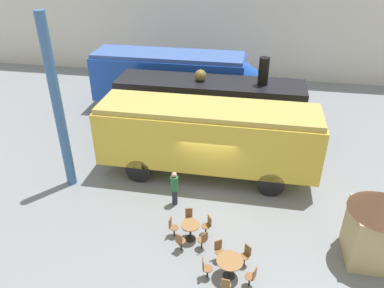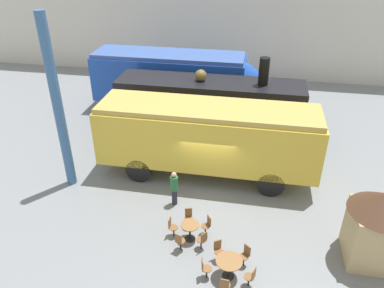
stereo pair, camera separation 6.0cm
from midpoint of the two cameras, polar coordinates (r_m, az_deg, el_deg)
ground_plane at (r=18.05m, az=2.39°, el=-6.24°), size 80.00×80.00×0.00m
backdrop_wall at (r=30.69m, az=6.92°, el=18.11°), size 44.00×0.15×9.00m
streamlined_locomotive at (r=24.91m, az=-1.69°, el=10.12°), size 11.87×2.88×3.80m
steam_locomotive at (r=21.32m, az=2.59°, el=6.19°), size 10.37×2.49×4.88m
passenger_coach_vintage at (r=17.73m, az=2.27°, el=1.46°), size 10.36×2.78×3.65m
cafe_table_near at (r=13.61m, az=5.63°, el=-17.66°), size 0.94×0.94×0.77m
cafe_table_mid at (r=14.90m, az=-0.37°, el=-12.74°), size 0.73×0.73×0.73m
cafe_chair_0 at (r=13.59m, az=1.93°, el=-18.25°), size 0.38×0.36×0.87m
cafe_chair_1 at (r=13.14m, az=5.01°, el=-20.64°), size 0.36×0.36×0.87m
cafe_chair_2 at (r=13.48m, az=8.99°, el=-19.25°), size 0.39×0.38×0.87m
cafe_chair_3 at (r=14.13m, az=8.12°, el=-16.25°), size 0.40×0.41×0.87m
cafe_chair_4 at (r=14.20m, az=4.00°, el=-15.69°), size 0.39×0.40×0.87m
cafe_chair_5 at (r=15.14m, az=2.28°, el=-12.10°), size 0.40×0.39×0.87m
cafe_chair_6 at (r=15.47m, az=-0.56°, el=-10.99°), size 0.36×0.38×0.87m
cafe_chair_7 at (r=15.07m, az=-3.15°, el=-12.36°), size 0.36×0.36×0.87m
cafe_chair_8 at (r=14.47m, az=-1.96°, el=-14.50°), size 0.38×0.39×0.87m
cafe_chair_9 at (r=14.52m, az=1.56°, el=-14.33°), size 0.41×0.40×0.87m
visitor_person at (r=16.38m, az=-2.79°, el=-6.58°), size 0.34×0.34×1.68m
ticket_kiosk at (r=14.93m, az=26.45°, el=-10.75°), size 2.34×2.34×3.00m
support_pillar at (r=17.22m, az=-19.88°, el=5.37°), size 0.44×0.44×8.00m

